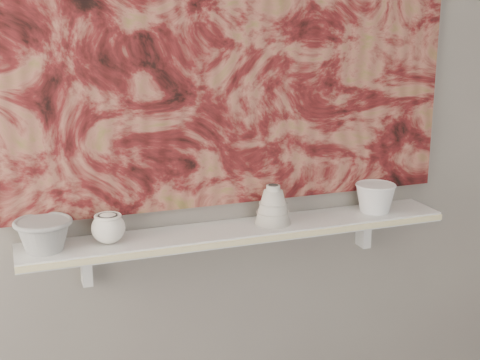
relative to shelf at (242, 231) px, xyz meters
name	(u,v)px	position (x,y,z in m)	size (l,w,h in m)	color
wall_back	(231,93)	(0.00, 0.09, 0.44)	(3.60, 3.60, 0.00)	gray
shelf	(242,231)	(0.00, 0.00, 0.00)	(1.40, 0.18, 0.03)	silver
shelf_stripe	(252,241)	(0.00, -0.09, 0.00)	(1.40, 0.01, 0.02)	beige
bracket_left	(86,266)	(-0.49, 0.06, -0.07)	(0.03, 0.06, 0.12)	silver
bracket_right	(364,230)	(0.49, 0.06, -0.07)	(0.03, 0.06, 0.12)	silver
painting	(233,32)	(0.00, 0.08, 0.62)	(1.50, 0.03, 1.10)	maroon
house_motif	(358,123)	(0.45, 0.07, 0.32)	(0.09, 0.00, 0.08)	black
bowl_grey	(44,234)	(-0.61, 0.00, 0.06)	(0.17, 0.17, 0.10)	gray
cup_cream	(108,228)	(-0.42, 0.00, 0.06)	(0.10, 0.10, 0.09)	silver
bell_vessel	(273,204)	(0.11, 0.00, 0.08)	(0.12, 0.12, 0.13)	beige
bowl_white	(375,197)	(0.49, 0.00, 0.07)	(0.14, 0.14, 0.10)	white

